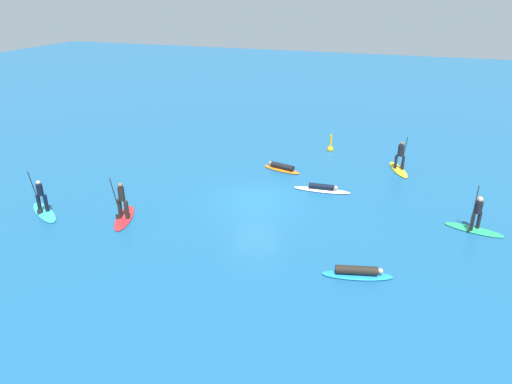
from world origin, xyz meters
TOP-DOWN VIEW (x-y plane):
  - ground_plane at (0.00, 0.00)m, footprint 120.00×120.00m
  - surfer_on_red_board at (-5.33, -4.02)m, footprint 1.63×2.77m
  - surfer_on_yellow_board at (6.75, 6.98)m, footprint 1.61×2.76m
  - surfer_on_white_board at (3.00, 2.38)m, footprint 3.12×0.84m
  - surfer_on_orange_board at (0.03, 4.67)m, footprint 2.57×1.30m
  - surfer_on_blue_board at (5.96, -5.24)m, footprint 2.81×1.32m
  - surfer_on_green_board at (10.50, 0.23)m, footprint 2.65×1.28m
  - surfer_on_teal_board at (-9.42, -4.79)m, footprint 2.78×2.15m
  - marker_buoy at (2.13, 9.27)m, footprint 0.42×0.42m

SIDE VIEW (x-z plane):
  - ground_plane at x=0.00m, z-range 0.00..0.00m
  - surfer_on_white_board at x=3.00m, z-range -0.07..0.34m
  - surfer_on_blue_board at x=5.96m, z-range -0.06..0.39m
  - surfer_on_orange_board at x=0.03m, z-range -0.05..0.39m
  - marker_buoy at x=2.13m, z-range -0.40..0.84m
  - surfer_on_teal_board at x=-9.42m, z-range -0.79..1.54m
  - surfer_on_red_board at x=-5.33m, z-range -0.62..1.56m
  - surfer_on_green_board at x=10.50m, z-range -0.65..1.60m
  - surfer_on_yellow_board at x=6.75m, z-range -0.55..1.52m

